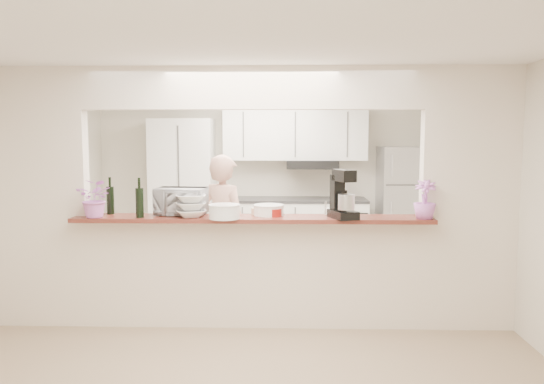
{
  "coord_description": "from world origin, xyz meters",
  "views": [
    {
      "loc": [
        0.32,
        -5.03,
        1.85
      ],
      "look_at": [
        0.18,
        0.3,
        1.29
      ],
      "focal_mm": 35.0,
      "sensor_mm": 36.0,
      "label": 1
    }
  ],
  "objects_px": {
    "toaster_oven": "(181,201)",
    "stand_mixer": "(343,196)",
    "refrigerator": "(405,205)",
    "person": "(224,229)"
  },
  "relations": [
    {
      "from": "toaster_oven",
      "to": "stand_mixer",
      "type": "xyz_separation_m",
      "value": [
        1.54,
        -0.19,
        0.07
      ]
    },
    {
      "from": "refrigerator",
      "to": "stand_mixer",
      "type": "height_order",
      "value": "refrigerator"
    },
    {
      "from": "refrigerator",
      "to": "stand_mixer",
      "type": "distance_m",
      "value": 3.07
    },
    {
      "from": "refrigerator",
      "to": "toaster_oven",
      "type": "xyz_separation_m",
      "value": [
        -2.75,
        -2.6,
        0.37
      ]
    },
    {
      "from": "refrigerator",
      "to": "person",
      "type": "bearing_deg",
      "value": -142.61
    },
    {
      "from": "stand_mixer",
      "to": "person",
      "type": "distance_m",
      "value": 1.61
    },
    {
      "from": "refrigerator",
      "to": "toaster_oven",
      "type": "relative_size",
      "value": 3.6
    },
    {
      "from": "toaster_oven",
      "to": "refrigerator",
      "type": "bearing_deg",
      "value": 48.56
    },
    {
      "from": "refrigerator",
      "to": "stand_mixer",
      "type": "xyz_separation_m",
      "value": [
        -1.21,
        -2.79,
        0.44
      ]
    },
    {
      "from": "refrigerator",
      "to": "person",
      "type": "distance_m",
      "value": 3.05
    }
  ]
}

